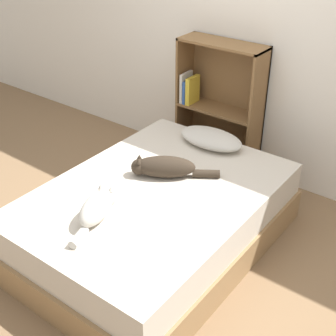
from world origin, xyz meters
TOP-DOWN VIEW (x-y plane):
  - ground_plane at (0.00, 0.00)m, footprint 8.00×8.00m
  - wall_back at (0.00, 1.31)m, footprint 8.00×0.06m
  - bed at (0.00, 0.00)m, footprint 1.30×1.83m
  - pillow at (-0.05, 0.74)m, footprint 0.51×0.29m
  - cat_light at (-0.09, -0.43)m, footprint 0.24×0.48m
  - cat_dark at (-0.06, 0.17)m, footprint 0.54×0.41m
  - bookshelf at (-0.25, 1.19)m, footprint 0.71×0.26m

SIDE VIEW (x-z plane):
  - ground_plane at x=0.00m, z-range 0.00..0.00m
  - bed at x=0.00m, z-range 0.00..0.46m
  - pillow at x=-0.05m, z-range 0.46..0.57m
  - cat_dark at x=-0.06m, z-range 0.46..0.61m
  - cat_light at x=-0.09m, z-range 0.46..0.61m
  - bookshelf at x=-0.25m, z-range 0.01..1.14m
  - wall_back at x=0.00m, z-range 0.00..2.50m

